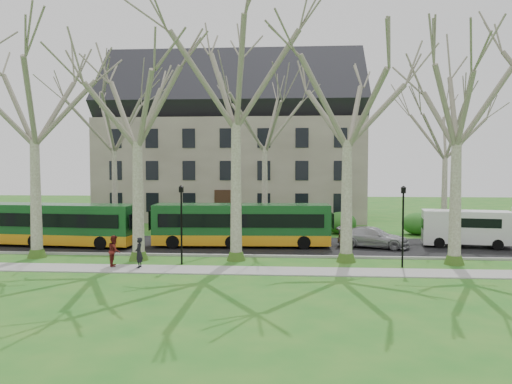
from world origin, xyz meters
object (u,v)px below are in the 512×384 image
pedestrian_a (139,253)px  pedestrian_b (114,251)px  bus_follow (242,225)px  sedan (373,237)px  bus_lead (52,224)px  van_a (466,229)px

pedestrian_a → pedestrian_b: size_ratio=0.97×
bus_follow → sedan: 8.76m
bus_follow → pedestrian_a: 8.79m
bus_lead → sedan: bearing=6.8°
bus_lead → bus_follow: 12.88m
bus_follow → pedestrian_b: (-6.19, -7.04, -0.63)m
bus_lead → pedestrian_b: 9.34m
bus_lead → bus_follow: bearing=7.4°
pedestrian_a → pedestrian_b: pedestrian_b is taller
bus_lead → van_a: 27.83m
van_a → pedestrian_b: (-21.11, -7.84, -0.38)m
sedan → van_a: bearing=-66.6°
pedestrian_a → pedestrian_b: bearing=-103.7°
bus_lead → pedestrian_a: size_ratio=7.25×
pedestrian_b → bus_lead: bearing=31.5°
bus_lead → bus_follow: bus_follow is taller
van_a → pedestrian_a: 21.29m
van_a → bus_follow: bearing=-166.8°
bus_lead → pedestrian_b: size_ratio=7.01×
sedan → pedestrian_b: 16.55m
bus_lead → pedestrian_b: bus_lead is taller
van_a → pedestrian_a: size_ratio=3.44×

